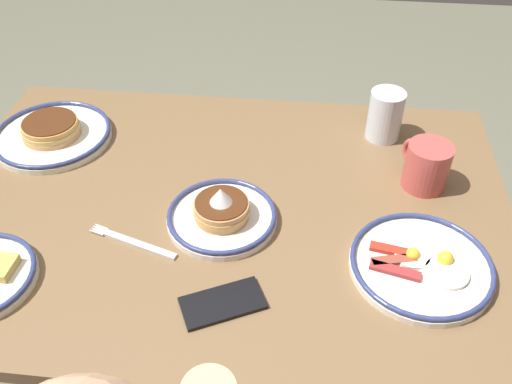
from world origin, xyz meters
name	(u,v)px	position (x,y,z in m)	size (l,w,h in m)	color
dining_table	(225,252)	(0.00, 0.00, 0.61)	(1.21, 0.85, 0.75)	brown
plate_near_main	(222,214)	(-0.01, 0.05, 0.77)	(0.22, 0.22, 0.09)	silver
plate_center_pancakes	(421,265)	(-0.39, 0.14, 0.76)	(0.26, 0.26, 0.04)	silver
plate_far_companion	(52,133)	(0.44, -0.19, 0.77)	(0.28, 0.28, 0.05)	silver
coffee_mug	(426,165)	(-0.42, -0.12, 0.80)	(0.09, 0.12, 0.10)	#BF4C47
drinking_glass	(385,117)	(-0.35, -0.29, 0.80)	(0.08, 0.08, 0.12)	silver
cell_phone	(223,303)	(-0.04, 0.26, 0.75)	(0.14, 0.07, 0.01)	black
fork_near	(132,242)	(0.16, 0.13, 0.75)	(0.19, 0.08, 0.01)	silver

